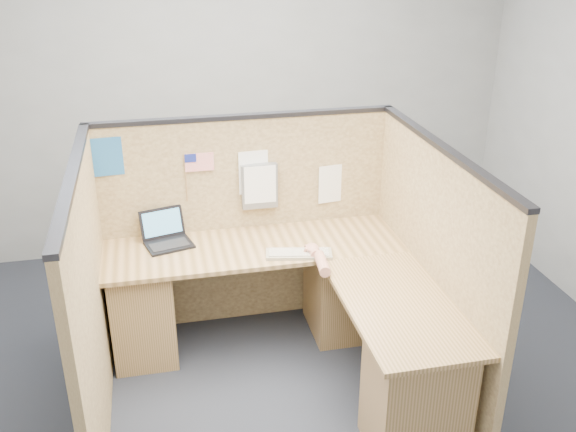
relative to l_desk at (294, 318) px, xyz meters
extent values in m
plane|color=#1F232C|center=(-0.18, -0.29, -0.39)|extent=(5.00, 5.00, 0.00)
plane|color=gray|center=(-0.18, 1.96, 1.01)|extent=(5.00, 0.00, 5.00)
cube|color=brown|center=(-0.18, 0.71, 0.36)|extent=(2.05, 0.05, 1.50)
cube|color=#232328|center=(-0.18, 0.71, 1.12)|extent=(2.05, 0.06, 0.03)
cube|color=brown|center=(-1.18, -0.19, 0.36)|extent=(0.05, 1.80, 1.50)
cube|color=#232328|center=(-1.18, -0.19, 1.12)|extent=(0.06, 1.80, 0.03)
cube|color=brown|center=(0.82, -0.19, 0.36)|extent=(0.05, 1.80, 1.50)
cube|color=#232328|center=(0.82, -0.19, 1.12)|extent=(0.06, 1.80, 0.03)
cube|color=brown|center=(-0.18, 0.39, 0.32)|extent=(1.95, 0.60, 0.03)
cube|color=brown|center=(0.49, -0.49, 0.32)|extent=(0.60, 1.15, 0.03)
cube|color=brown|center=(-0.93, 0.39, -0.04)|extent=(0.40, 0.50, 0.70)
cube|color=brown|center=(0.42, 0.39, -0.04)|extent=(0.40, 0.50, 0.70)
cube|color=brown|center=(0.49, -0.81, -0.04)|extent=(0.50, 0.40, 0.70)
cube|color=black|center=(-0.73, 0.50, 0.35)|extent=(0.34, 0.29, 0.02)
cube|color=black|center=(-0.73, 0.64, 0.45)|extent=(0.30, 0.14, 0.20)
cube|color=#396A88|center=(-0.73, 0.63, 0.45)|extent=(0.26, 0.11, 0.16)
cube|color=gray|center=(0.07, 0.19, 0.35)|extent=(0.44, 0.22, 0.02)
cube|color=silver|center=(0.07, 0.19, 0.36)|extent=(0.40, 0.19, 0.01)
ellipsoid|color=silver|center=(0.16, 0.19, 0.36)|extent=(0.11, 0.07, 0.04)
ellipsoid|color=tan|center=(0.16, 0.18, 0.38)|extent=(0.09, 0.11, 0.05)
cylinder|color=tan|center=(0.16, 0.14, 0.37)|extent=(0.06, 0.05, 0.06)
cylinder|color=tan|center=(0.17, 0.00, 0.37)|extent=(0.09, 0.26, 0.08)
cube|color=#215C98|center=(-1.06, 0.68, 0.92)|extent=(0.19, 0.02, 0.25)
cylinder|color=olive|center=(-0.58, 0.67, 0.74)|extent=(0.01, 0.01, 0.33)
cube|color=red|center=(-0.49, 0.67, 0.84)|extent=(0.19, 0.00, 0.12)
cube|color=navy|center=(-0.54, 0.67, 0.88)|extent=(0.08, 0.00, 0.06)
cube|color=slate|center=(-0.09, 0.66, 0.65)|extent=(0.25, 0.05, 0.31)
cube|color=white|center=(-0.09, 0.63, 0.67)|extent=(0.22, 0.01, 0.26)
cube|color=white|center=(-0.11, 0.68, 0.74)|extent=(0.24, 0.03, 0.30)
cube|color=white|center=(0.43, 0.68, 0.61)|extent=(0.21, 0.03, 0.27)
camera|label=1|loc=(-0.77, -3.34, 2.24)|focal=40.00mm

